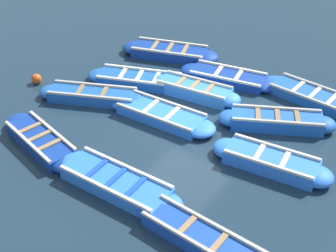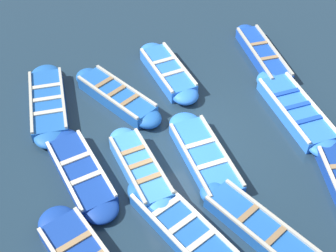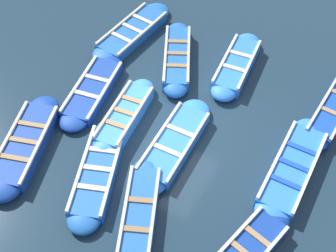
{
  "view_description": "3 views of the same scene",
  "coord_description": "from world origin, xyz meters",
  "px_view_note": "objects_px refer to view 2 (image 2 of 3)",
  "views": [
    {
      "loc": [
        -10.02,
        -6.13,
        8.16
      ],
      "look_at": [
        -0.9,
        0.04,
        0.25
      ],
      "focal_mm": 50.0,
      "sensor_mm": 36.0,
      "label": 1
    },
    {
      "loc": [
        3.1,
        7.92,
        9.38
      ],
      "look_at": [
        0.21,
        -0.51,
        0.5
      ],
      "focal_mm": 50.0,
      "sensor_mm": 36.0,
      "label": 2
    },
    {
      "loc": [
        -4.13,
        7.46,
        10.54
      ],
      "look_at": [
        -0.12,
        0.37,
        0.51
      ],
      "focal_mm": 50.0,
      "sensor_mm": 36.0,
      "label": 3
    }
  ],
  "objects_px": {
    "boat_centre": "(263,55)",
    "boat_tucked": "(182,228)",
    "boat_far_corner": "(48,103)",
    "boat_broadside": "(296,111)",
    "boat_alongside": "(205,158)",
    "boat_bow_out": "(260,229)",
    "boat_stern_in": "(81,172)",
    "boat_end_of_row": "(117,97)",
    "boat_outer_left": "(168,72)",
    "boat_mid_row": "(141,169)"
  },
  "relations": [
    {
      "from": "boat_end_of_row",
      "to": "boat_tucked",
      "type": "height_order",
      "value": "boat_end_of_row"
    },
    {
      "from": "boat_mid_row",
      "to": "boat_bow_out",
      "type": "xyz_separation_m",
      "value": [
        -2.09,
        2.57,
        -0.02
      ]
    },
    {
      "from": "boat_outer_left",
      "to": "boat_centre",
      "type": "relative_size",
      "value": 0.91
    },
    {
      "from": "boat_end_of_row",
      "to": "boat_tucked",
      "type": "distance_m",
      "value": 4.87
    },
    {
      "from": "boat_stern_in",
      "to": "boat_end_of_row",
      "type": "height_order",
      "value": "boat_end_of_row"
    },
    {
      "from": "boat_broadside",
      "to": "boat_tucked",
      "type": "relative_size",
      "value": 1.03
    },
    {
      "from": "boat_stern_in",
      "to": "boat_far_corner",
      "type": "height_order",
      "value": "boat_far_corner"
    },
    {
      "from": "boat_stern_in",
      "to": "boat_centre",
      "type": "height_order",
      "value": "boat_centre"
    },
    {
      "from": "boat_stern_in",
      "to": "boat_far_corner",
      "type": "distance_m",
      "value": 2.93
    },
    {
      "from": "boat_far_corner",
      "to": "boat_mid_row",
      "type": "xyz_separation_m",
      "value": [
        -1.85,
        3.35,
        0.05
      ]
    },
    {
      "from": "boat_centre",
      "to": "boat_tucked",
      "type": "distance_m",
      "value": 7.16
    },
    {
      "from": "boat_alongside",
      "to": "boat_bow_out",
      "type": "xyz_separation_m",
      "value": [
        -0.37,
        2.43,
        0.02
      ]
    },
    {
      "from": "boat_stern_in",
      "to": "boat_outer_left",
      "type": "relative_size",
      "value": 1.06
    },
    {
      "from": "boat_bow_out",
      "to": "boat_outer_left",
      "type": "bearing_deg",
      "value": -88.73
    },
    {
      "from": "boat_far_corner",
      "to": "boat_tucked",
      "type": "bearing_deg",
      "value": 113.19
    },
    {
      "from": "boat_centre",
      "to": "boat_mid_row",
      "type": "distance_m",
      "value": 6.2
    },
    {
      "from": "boat_centre",
      "to": "boat_alongside",
      "type": "distance_m",
      "value": 4.96
    },
    {
      "from": "boat_alongside",
      "to": "boat_bow_out",
      "type": "distance_m",
      "value": 2.45
    },
    {
      "from": "boat_broadside",
      "to": "boat_mid_row",
      "type": "height_order",
      "value": "boat_mid_row"
    },
    {
      "from": "boat_centre",
      "to": "boat_bow_out",
      "type": "xyz_separation_m",
      "value": [
        3.12,
        5.95,
        -0.0
      ]
    },
    {
      "from": "boat_outer_left",
      "to": "boat_tucked",
      "type": "height_order",
      "value": "boat_outer_left"
    },
    {
      "from": "boat_outer_left",
      "to": "boat_broadside",
      "type": "distance_m",
      "value": 4.1
    },
    {
      "from": "boat_broadside",
      "to": "boat_end_of_row",
      "type": "bearing_deg",
      "value": -25.36
    },
    {
      "from": "boat_centre",
      "to": "boat_mid_row",
      "type": "bearing_deg",
      "value": 33.04
    },
    {
      "from": "boat_stern_in",
      "to": "boat_centre",
      "type": "xyz_separation_m",
      "value": [
        -6.66,
        -2.93,
        0.03
      ]
    },
    {
      "from": "boat_end_of_row",
      "to": "boat_mid_row",
      "type": "xyz_separation_m",
      "value": [
        0.13,
        2.92,
        0.0
      ]
    },
    {
      "from": "boat_centre",
      "to": "boat_bow_out",
      "type": "bearing_deg",
      "value": 62.37
    },
    {
      "from": "boat_mid_row",
      "to": "boat_broadside",
      "type": "bearing_deg",
      "value": -172.11
    },
    {
      "from": "boat_far_corner",
      "to": "boat_broadside",
      "type": "bearing_deg",
      "value": 158.27
    },
    {
      "from": "boat_stern_in",
      "to": "boat_mid_row",
      "type": "relative_size",
      "value": 1.1
    },
    {
      "from": "boat_centre",
      "to": "boat_tucked",
      "type": "bearing_deg",
      "value": 48.07
    },
    {
      "from": "boat_bow_out",
      "to": "boat_tucked",
      "type": "bearing_deg",
      "value": -20.58
    },
    {
      "from": "boat_outer_left",
      "to": "boat_bow_out",
      "type": "height_order",
      "value": "boat_outer_left"
    },
    {
      "from": "boat_broadside",
      "to": "boat_mid_row",
      "type": "xyz_separation_m",
      "value": [
        4.87,
        0.67,
        0.02
      ]
    },
    {
      "from": "boat_tucked",
      "to": "boat_bow_out",
      "type": "bearing_deg",
      "value": 159.42
    },
    {
      "from": "boat_end_of_row",
      "to": "boat_far_corner",
      "type": "xyz_separation_m",
      "value": [
        1.98,
        -0.43,
        -0.04
      ]
    },
    {
      "from": "boat_outer_left",
      "to": "boat_tucked",
      "type": "bearing_deg",
      "value": 74.42
    },
    {
      "from": "boat_far_corner",
      "to": "boat_centre",
      "type": "distance_m",
      "value": 7.05
    },
    {
      "from": "boat_far_corner",
      "to": "boat_bow_out",
      "type": "xyz_separation_m",
      "value": [
        -3.94,
        5.92,
        0.02
      ]
    },
    {
      "from": "boat_stern_in",
      "to": "boat_broadside",
      "type": "distance_m",
      "value": 6.33
    },
    {
      "from": "boat_bow_out",
      "to": "boat_end_of_row",
      "type": "bearing_deg",
      "value": -70.39
    },
    {
      "from": "boat_mid_row",
      "to": "boat_bow_out",
      "type": "height_order",
      "value": "boat_mid_row"
    },
    {
      "from": "boat_far_corner",
      "to": "boat_centre",
      "type": "height_order",
      "value": "boat_centre"
    },
    {
      "from": "boat_end_of_row",
      "to": "boat_mid_row",
      "type": "bearing_deg",
      "value": 87.46
    },
    {
      "from": "boat_bow_out",
      "to": "boat_far_corner",
      "type": "bearing_deg",
      "value": -56.39
    },
    {
      "from": "boat_bow_out",
      "to": "boat_alongside",
      "type": "bearing_deg",
      "value": -81.34
    },
    {
      "from": "boat_end_of_row",
      "to": "boat_tucked",
      "type": "bearing_deg",
      "value": 93.39
    },
    {
      "from": "boat_alongside",
      "to": "boat_broadside",
      "type": "bearing_deg",
      "value": -165.46
    },
    {
      "from": "boat_far_corner",
      "to": "boat_stern_in",
      "type": "bearing_deg",
      "value": 97.65
    },
    {
      "from": "boat_broadside",
      "to": "boat_bow_out",
      "type": "relative_size",
      "value": 1.08
    }
  ]
}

